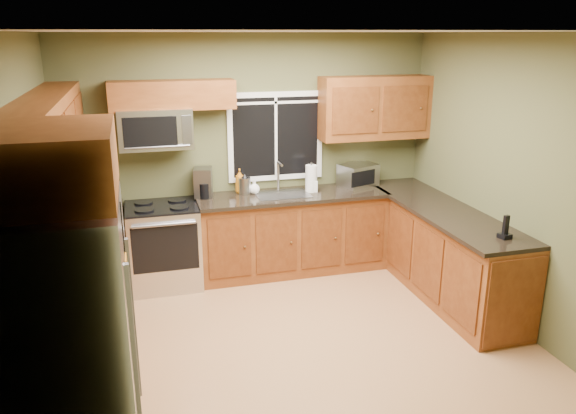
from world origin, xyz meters
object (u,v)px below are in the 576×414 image
soap_bottle_b (313,184)px  cordless_phone (505,231)px  paper_towel_roll (311,178)px  soap_bottle_a (240,181)px  kettle (245,185)px  soap_bottle_c (254,187)px  toaster_oven (358,175)px  refrigerator (69,352)px  microwave (155,129)px  range (164,245)px  coffee_maker (203,183)px

soap_bottle_b → cordless_phone: size_ratio=0.91×
paper_towel_roll → soap_bottle_a: 0.82m
cordless_phone → kettle: bearing=133.9°
paper_towel_roll → soap_bottle_c: paper_towel_roll is taller
toaster_oven → paper_towel_roll: size_ratio=1.46×
refrigerator → cordless_phone: 3.69m
soap_bottle_c → cordless_phone: size_ratio=0.74×
toaster_oven → cordless_phone: bearing=-74.3°
refrigerator → toaster_oven: (3.01, 2.92, 0.17)m
microwave → cordless_phone: (2.89, -2.02, -0.73)m
soap_bottle_a → cordless_phone: soap_bottle_a is taller
range → coffee_maker: 0.80m
microwave → cordless_phone: microwave is taller
soap_bottle_b → soap_bottle_c: 0.68m
coffee_maker → kettle: 0.46m
microwave → soap_bottle_c: (1.05, 0.00, -0.71)m
microwave → paper_towel_roll: bearing=-2.9°
refrigerator → soap_bottle_c: size_ratio=11.45×
toaster_oven → cordless_phone: size_ratio=2.34×
refrigerator → paper_towel_roll: refrigerator is taller
toaster_oven → coffee_maker: 1.84m
kettle → cordless_phone: 2.81m
range → cordless_phone: (2.89, -1.89, 0.54)m
paper_towel_roll → kettle: bearing=173.5°
range → cordless_phone: bearing=-33.1°
toaster_oven → paper_towel_roll: paper_towel_roll is taller
coffee_maker → cordless_phone: bearing=-40.5°
toaster_oven → kettle: size_ratio=2.09×
coffee_maker → paper_towel_roll: bearing=-5.5°
kettle → cordless_phone: bearing=-46.1°
kettle → soap_bottle_a: soap_bottle_a is taller
refrigerator → range: bearing=76.0°
microwave → paper_towel_roll: (1.70, -0.09, -0.63)m
soap_bottle_b → range: bearing=-179.0°
microwave → soap_bottle_b: microwave is taller
coffee_maker → range: bearing=-160.7°
range → soap_bottle_c: soap_bottle_c is taller
range → toaster_oven: 2.40m
soap_bottle_b → soap_bottle_c: bearing=171.0°
range → soap_bottle_b: (1.72, 0.03, 0.57)m
soap_bottle_b → coffee_maker: bearing=173.7°
coffee_maker → soap_bottle_c: coffee_maker is taller
microwave → soap_bottle_a: microwave is taller
soap_bottle_c → soap_bottle_a: bearing=150.1°
kettle → soap_bottle_b: bearing=-7.8°
refrigerator → kettle: 3.34m
paper_towel_roll → soap_bottle_c: 0.66m
microwave → paper_towel_roll: 1.82m
microwave → soap_bottle_c: microwave is taller
kettle → soap_bottle_c: 0.11m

